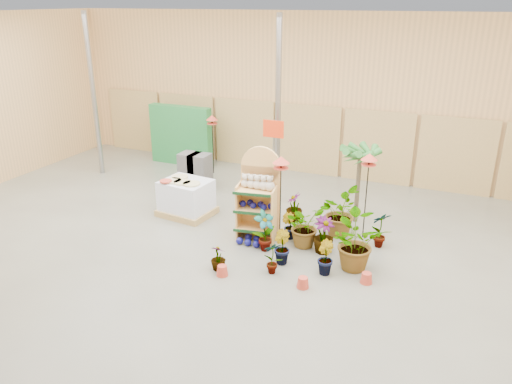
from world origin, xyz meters
TOP-DOWN VIEW (x-y plane):
  - room at (0.00, 0.91)m, footprint 15.20×12.10m
  - display_shelf at (0.39, 1.45)m, footprint 0.91×0.66m
  - teddy_bears at (0.42, 1.36)m, footprint 0.74×0.20m
  - gazing_balls_shelf at (0.39, 1.34)m, footprint 0.73×0.25m
  - gazing_balls_floor at (0.40, 1.08)m, footprint 0.63×0.39m
  - pallet_stack at (-1.65, 1.87)m, footprint 1.29×1.11m
  - charcoal_planters at (-2.28, 3.39)m, footprint 0.80×0.50m
  - trellis_stock at (-3.80, 5.20)m, footprint 2.00×0.30m
  - offer_sign at (0.10, 2.98)m, footprint 0.50×0.08m
  - bird_table_front at (0.91, 1.34)m, footprint 0.34×0.34m
  - bird_table_right at (2.44, 2.33)m, footprint 0.34×0.34m
  - bird_table_back at (-2.49, 4.79)m, footprint 0.34×0.34m
  - palm at (2.11, 3.07)m, footprint 0.70×0.70m
  - potted_plant_0 at (0.74, 0.92)m, footprint 0.52×0.55m
  - potted_plant_1 at (1.23, 0.58)m, footprint 0.47×0.47m
  - potted_plant_2 at (1.41, 1.46)m, footprint 1.02×1.06m
  - potted_plant_3 at (1.85, 1.32)m, footprint 0.59×0.59m
  - potted_plant_4 at (2.85, 2.03)m, footprint 0.50×0.49m
  - potted_plant_5 at (0.99, 1.65)m, footprint 0.37×0.33m
  - potted_plant_6 at (1.90, 2.26)m, footprint 1.00×1.09m
  - potted_plant_7 at (0.24, -0.14)m, footprint 0.30×0.30m
  - potted_plant_8 at (1.22, 0.16)m, footprint 0.41×0.40m
  - potted_plant_9 at (2.10, 0.53)m, footprint 0.44×0.46m
  - potted_plant_10 at (2.52, 0.92)m, footprint 1.27×1.23m
  - potted_plant_11 at (0.80, 2.54)m, footprint 0.48×0.48m

SIDE VIEW (x-z plane):
  - gazing_balls_floor at x=0.40m, z-range 0.00..0.15m
  - potted_plant_7 at x=0.24m, z-range 0.00..0.50m
  - potted_plant_5 at x=0.99m, z-range 0.00..0.56m
  - potted_plant_9 at x=2.10m, z-range 0.00..0.65m
  - potted_plant_8 at x=1.22m, z-range 0.00..0.65m
  - potted_plant_1 at x=1.23m, z-range 0.00..0.67m
  - potted_plant_11 at x=0.80m, z-range 0.00..0.68m
  - potted_plant_3 at x=1.85m, z-range 0.00..0.75m
  - potted_plant_4 at x=2.85m, z-range 0.00..0.79m
  - pallet_stack at x=-1.65m, z-range -0.02..0.86m
  - potted_plant_0 at x=0.74m, z-range 0.00..0.86m
  - potted_plant_2 at x=1.41m, z-range 0.00..0.90m
  - charcoal_planters at x=-2.28m, z-range 0.00..1.00m
  - potted_plant_6 at x=1.90m, z-range 0.00..1.03m
  - potted_plant_10 at x=2.52m, z-range 0.00..1.07m
  - gazing_balls_shelf at x=0.39m, z-range 0.71..0.85m
  - trellis_stock at x=-3.80m, z-range 0.00..1.80m
  - display_shelf at x=0.39m, z-range -0.09..1.90m
  - teddy_bears at x=0.42m, z-range 1.10..1.42m
  - offer_sign at x=0.10m, z-range 0.47..2.67m
  - bird_table_back at x=-2.49m, z-range 0.73..2.45m
  - palm at x=2.11m, z-range 0.68..2.58m
  - bird_table_right at x=2.44m, z-range 0.80..2.68m
  - bird_table_front at x=0.91m, z-range 0.81..2.71m
  - room at x=0.00m, z-range -0.14..4.56m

